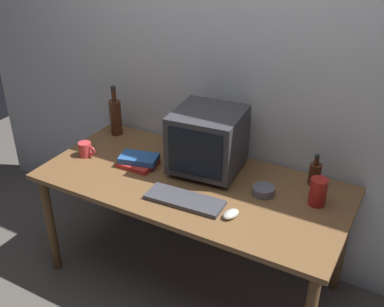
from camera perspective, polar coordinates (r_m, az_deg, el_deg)
The scene contains 12 objects.
ground_plane at distance 3.07m, azimuth 0.00°, elevation -14.94°, with size 6.00×6.00×0.00m, color #56514C.
back_wall at distance 2.77m, azimuth 4.76°, elevation 10.39°, with size 4.00×0.08×2.50m, color silver.
desk at distance 2.66m, azimuth 0.00°, elevation -4.83°, with size 1.75×0.81×0.72m.
crt_monitor at distance 2.64m, azimuth 1.96°, elevation 1.63°, with size 0.42×0.42×0.37m.
keyboard at distance 2.45m, azimuth -0.92°, elevation -5.74°, with size 0.42×0.15×0.02m, color #3F3F47.
computer_mouse at distance 2.34m, azimuth 4.82°, elevation -7.45°, with size 0.06×0.10×0.04m, color beige.
bottle_tall at distance 3.14m, azimuth -9.40°, elevation 4.58°, with size 0.08×0.08×0.35m.
bottle_short at distance 2.65m, azimuth 14.91°, elevation -2.34°, with size 0.07×0.07×0.19m.
book_stack at distance 2.78m, azimuth -6.64°, elevation -0.90°, with size 0.25×0.19×0.06m.
mug at distance 2.93m, azimuth -12.99°, elevation 0.51°, with size 0.12×0.08×0.09m.
cd_spindle at distance 2.53m, azimuth 8.80°, elevation -4.53°, with size 0.12×0.12×0.04m, color #595B66.
metal_canister at distance 2.48m, azimuth 15.27°, elevation -4.57°, with size 0.09×0.09×0.15m, color #A51E19.
Camera 1 is at (1.07, -1.94, 2.13)m, focal length 43.27 mm.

